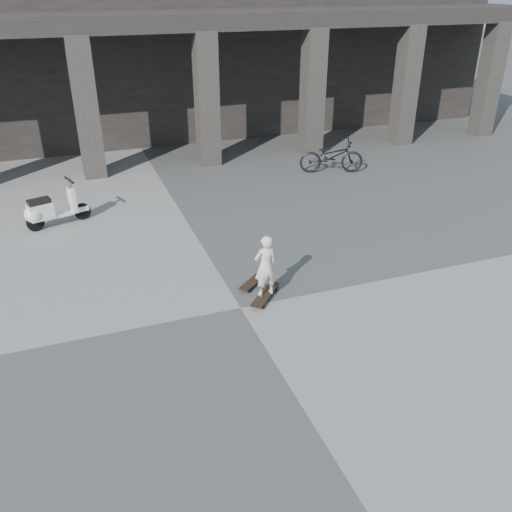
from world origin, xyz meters
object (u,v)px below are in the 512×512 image
object	(u,v)px
scooter	(46,211)
skateboard_spare	(253,282)
child	(265,266)
longboard	(265,295)
bicycle	(331,156)

from	to	relation	value
scooter	skateboard_spare	bearing A→B (deg)	-66.60
skateboard_spare	child	size ratio (longest dim) A/B	0.62
longboard	scooter	distance (m)	6.08
longboard	child	bearing A→B (deg)	0.00
longboard	bicycle	world-z (taller)	bicycle
longboard	bicycle	xyz separation A→B (m)	(4.52, 6.21, 0.43)
child	bicycle	world-z (taller)	child
scooter	longboard	bearing A→B (deg)	-69.66
longboard	skateboard_spare	xyz separation A→B (m)	(-0.04, 0.54, -0.00)
bicycle	skateboard_spare	bearing A→B (deg)	158.94
skateboard_spare	scooter	world-z (taller)	scooter
child	bicycle	size ratio (longest dim) A/B	0.62
longboard	child	distance (m)	0.62
child	bicycle	bearing A→B (deg)	-132.68
skateboard_spare	child	distance (m)	0.83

